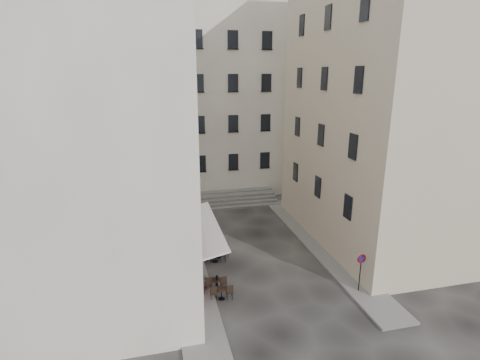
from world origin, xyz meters
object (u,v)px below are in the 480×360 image
object	(u,v)px
no_parking_sign	(361,266)
bistro_table_b	(216,283)
bistro_table_a	(221,292)
pedestrian	(209,240)

from	to	relation	value
no_parking_sign	bistro_table_b	size ratio (longest dim) A/B	1.95
bistro_table_b	bistro_table_a	bearing A→B (deg)	-82.04
no_parking_sign	bistro_table_b	xyz separation A→B (m)	(-7.41, 2.03, -1.19)
bistro_table_a	pedestrian	bearing A→B (deg)	88.10
no_parking_sign	pedestrian	distance (m)	9.47
no_parking_sign	bistro_table_a	distance (m)	7.45
bistro_table_b	no_parking_sign	bearing A→B (deg)	-15.33
bistro_table_a	bistro_table_b	size ratio (longest dim) A/B	1.02
pedestrian	bistro_table_b	bearing A→B (deg)	72.29
no_parking_sign	bistro_table_b	world-z (taller)	no_parking_sign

